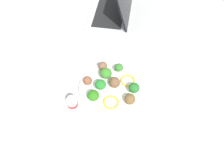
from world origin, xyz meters
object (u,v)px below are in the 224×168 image
object	(u,v)px
pepper_ring_mid_right	(128,81)
yogurt_bottle	(72,103)
meatball_mid_left	(88,81)
meatball_front_left	(115,83)
broccoli_floret_back_right	(100,85)
knife	(154,58)
meatball_front_right	(103,66)
fork	(159,63)
laptop	(114,9)
broccoli_floret_near_rim	(105,74)
pepper_ring_far_rim	(111,102)
meatball_center	(130,99)
plate	(112,88)
broccoli_floret_back_left	(134,88)
napkin	(158,61)
broccoli_floret_center	(93,96)
broccoli_floret_mid_right	(119,68)

from	to	relation	value
pepper_ring_mid_right	yogurt_bottle	distance (m)	0.25
meatball_mid_left	meatball_front_left	world-z (taller)	meatball_front_left
broccoli_floret_back_right	knife	xyz separation A→B (m)	(-0.30, -0.03, -0.04)
meatball_front_right	pepper_ring_mid_right	distance (m)	0.13
fork	laptop	distance (m)	0.42
broccoli_floret_near_rim	pepper_ring_far_rim	xyz separation A→B (m)	(0.04, 0.12, -0.03)
meatball_front_right	knife	size ratio (longest dim) A/B	0.28
broccoli_floret_near_rim	fork	distance (m)	0.27
meatball_mid_left	fork	distance (m)	0.35
meatball_center	pepper_ring_mid_right	size ratio (longest dim) A/B	0.70
plate	broccoli_floret_back_left	distance (m)	0.10
broccoli_floret_near_rim	yogurt_bottle	bearing A→B (deg)	15.97
napkin	knife	size ratio (longest dim) A/B	1.17
knife	napkin	bearing A→B (deg)	115.08
meatball_front_right	meatball_front_left	bearing A→B (deg)	89.62
pepper_ring_mid_right	laptop	world-z (taller)	laptop
broccoli_floret_back_left	napkin	xyz separation A→B (m)	(-0.20, -0.10, -0.05)
meatball_front_left	napkin	bearing A→B (deg)	-172.80
broccoli_floret_back_left	broccoli_floret_back_right	distance (m)	0.14
plate	meatball_center	distance (m)	0.11
napkin	fork	bearing A→B (deg)	70.04
broccoli_floret_near_rim	laptop	size ratio (longest dim) A/B	0.15
meatball_mid_left	napkin	distance (m)	0.35
meatball_mid_left	knife	bearing A→B (deg)	176.30
broccoli_floret_near_rim	yogurt_bottle	xyz separation A→B (m)	(0.18, 0.05, -0.02)
meatball_center	meatball_front_right	bearing A→B (deg)	-87.04
plate	broccoli_floret_back_right	world-z (taller)	broccoli_floret_back_right
pepper_ring_mid_right	knife	size ratio (longest dim) A/B	0.44
broccoli_floret_near_rim	broccoli_floret_back_right	size ratio (longest dim) A/B	1.08
broccoli_floret_back_right	fork	size ratio (longest dim) A/B	0.44
broccoli_floret_center	meatball_mid_left	distance (m)	0.09
pepper_ring_far_rim	broccoli_floret_near_rim	bearing A→B (deg)	-108.06
broccoli_floret_near_rim	pepper_ring_mid_right	bearing A→B (deg)	142.85
broccoli_floret_back_right	meatball_center	distance (m)	0.13
meatball_front_right	meatball_front_left	distance (m)	0.11
fork	yogurt_bottle	size ratio (longest dim) A/B	1.71
meatball_front_left	broccoli_floret_near_rim	bearing A→B (deg)	-72.47
broccoli_floret_back_left	broccoli_floret_center	xyz separation A→B (m)	(0.16, -0.05, -0.00)
broccoli_floret_center	knife	world-z (taller)	broccoli_floret_center
broccoli_floret_mid_right	yogurt_bottle	xyz separation A→B (m)	(0.25, 0.06, -0.01)
meatball_front_right	meatball_mid_left	bearing A→B (deg)	21.48
broccoli_floret_mid_right	knife	distance (m)	0.19
meatball_front_left	broccoli_floret_back_right	bearing A→B (deg)	-15.45
yogurt_bottle	broccoli_floret_near_rim	bearing A→B (deg)	-164.03
pepper_ring_far_rim	napkin	distance (m)	0.32
pepper_ring_far_rim	broccoli_floret_back_left	bearing A→B (deg)	178.61
broccoli_floret_back_right	meatball_mid_left	distance (m)	0.07
broccoli_floret_mid_right	pepper_ring_far_rim	world-z (taller)	broccoli_floret_mid_right
pepper_ring_far_rim	yogurt_bottle	xyz separation A→B (m)	(0.14, -0.07, 0.01)
broccoli_floret_back_right	knife	distance (m)	0.31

